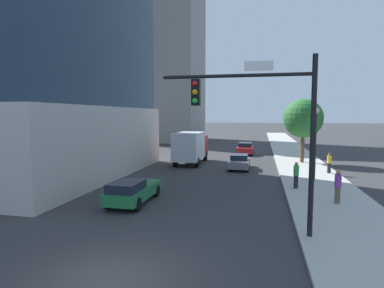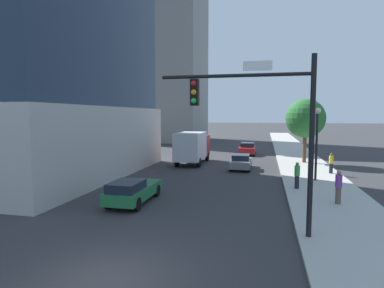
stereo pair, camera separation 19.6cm
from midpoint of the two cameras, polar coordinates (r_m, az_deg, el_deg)
ground_plane at (r=10.43m, az=-15.33°, el=-22.49°), size 400.00×400.00×0.00m
sidewalk at (r=28.80m, az=19.50°, el=-4.62°), size 4.65×120.00×0.15m
construction_building at (r=63.41m, az=-5.79°, el=16.79°), size 25.04×15.12×39.40m
traffic_light_pole at (r=12.73m, az=11.88°, el=5.12°), size 5.93×0.48×6.91m
street_lamp at (r=24.43m, az=20.82°, el=1.95°), size 0.44×0.44×5.18m
street_tree at (r=33.53m, az=18.95°, el=4.30°), size 3.83×3.83×6.27m
car_red at (r=39.89m, az=9.28°, el=-0.81°), size 1.87×4.11×1.47m
car_gray at (r=29.09m, az=8.19°, el=-3.13°), size 1.77×4.08×1.31m
car_green at (r=17.96m, az=-10.79°, el=-8.17°), size 1.76×4.46×1.37m
box_truck at (r=31.74m, az=-0.40°, el=-0.38°), size 2.37×6.54×3.14m
pedestrian_yellow_shirt at (r=28.18m, az=22.97°, el=-3.09°), size 0.34×0.34×1.63m
pedestrian_green_shirt at (r=21.61m, az=17.72°, el=-5.24°), size 0.34×0.34×1.68m
pedestrian_purple_shirt at (r=18.75m, az=24.16°, el=-6.84°), size 0.34×0.34×1.78m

